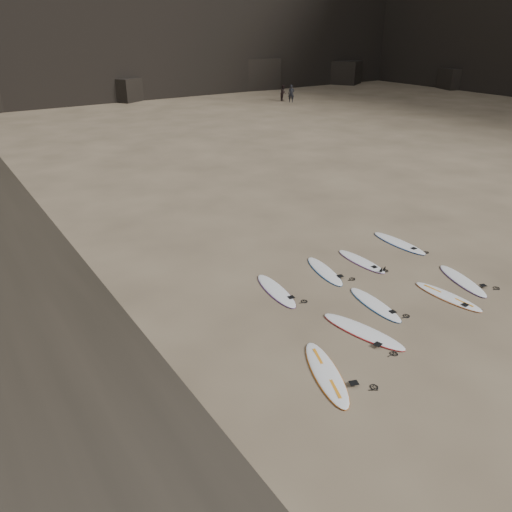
{
  "coord_description": "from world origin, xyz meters",
  "views": [
    {
      "loc": [
        -10.76,
        -8.3,
        7.73
      ],
      "look_at": [
        -3.46,
        2.65,
        1.5
      ],
      "focal_mm": 35.0,
      "sensor_mm": 36.0,
      "label": 1
    }
  ],
  "objects_px": {
    "surfboard_1": "(363,331)",
    "surfboard_8": "(399,243)",
    "surfboard_5": "(276,290)",
    "person_b": "(283,93)",
    "person_a": "(291,94)",
    "surfboard_2": "(375,304)",
    "surfboard_7": "(361,261)",
    "surfboard_6": "(324,271)",
    "surfboard_4": "(462,280)",
    "surfboard_0": "(326,373)",
    "surfboard_3": "(448,296)"
  },
  "relations": [
    {
      "from": "surfboard_1",
      "to": "surfboard_8",
      "type": "height_order",
      "value": "surfboard_1"
    },
    {
      "from": "surfboard_5",
      "to": "person_b",
      "type": "distance_m",
      "value": 41.19
    },
    {
      "from": "person_a",
      "to": "surfboard_2",
      "type": "bearing_deg",
      "value": -81.8
    },
    {
      "from": "surfboard_1",
      "to": "surfboard_5",
      "type": "relative_size",
      "value": 1.09
    },
    {
      "from": "surfboard_7",
      "to": "surfboard_8",
      "type": "distance_m",
      "value": 2.35
    },
    {
      "from": "surfboard_6",
      "to": "person_b",
      "type": "bearing_deg",
      "value": 68.82
    },
    {
      "from": "surfboard_2",
      "to": "person_a",
      "type": "height_order",
      "value": "person_a"
    },
    {
      "from": "surfboard_4",
      "to": "person_b",
      "type": "xyz_separation_m",
      "value": [
        19.24,
        35.8,
        0.76
      ]
    },
    {
      "from": "surfboard_0",
      "to": "person_b",
      "type": "height_order",
      "value": "person_b"
    },
    {
      "from": "surfboard_5",
      "to": "surfboard_7",
      "type": "xyz_separation_m",
      "value": [
        3.73,
        0.04,
        -0.0
      ]
    },
    {
      "from": "surfboard_3",
      "to": "surfboard_4",
      "type": "bearing_deg",
      "value": 13.48
    },
    {
      "from": "surfboard_4",
      "to": "surfboard_7",
      "type": "relative_size",
      "value": 1.04
    },
    {
      "from": "surfboard_8",
      "to": "surfboard_4",
      "type": "bearing_deg",
      "value": -99.83
    },
    {
      "from": "surfboard_3",
      "to": "surfboard_5",
      "type": "height_order",
      "value": "surfboard_5"
    },
    {
      "from": "surfboard_2",
      "to": "surfboard_7",
      "type": "bearing_deg",
      "value": 60.34
    },
    {
      "from": "surfboard_0",
      "to": "surfboard_1",
      "type": "relative_size",
      "value": 1.0
    },
    {
      "from": "surfboard_0",
      "to": "surfboard_5",
      "type": "xyz_separation_m",
      "value": [
        1.37,
        3.97,
        -0.0
      ]
    },
    {
      "from": "surfboard_2",
      "to": "surfboard_8",
      "type": "height_order",
      "value": "surfboard_8"
    },
    {
      "from": "surfboard_3",
      "to": "surfboard_2",
      "type": "bearing_deg",
      "value": 153.67
    },
    {
      "from": "surfboard_5",
      "to": "surfboard_8",
      "type": "distance_m",
      "value": 6.08
    },
    {
      "from": "surfboard_0",
      "to": "person_a",
      "type": "distance_m",
      "value": 44.12
    },
    {
      "from": "surfboard_0",
      "to": "surfboard_2",
      "type": "distance_m",
      "value": 3.73
    },
    {
      "from": "person_a",
      "to": "person_b",
      "type": "distance_m",
      "value": 1.36
    },
    {
      "from": "surfboard_0",
      "to": "surfboard_1",
      "type": "bearing_deg",
      "value": 43.29
    },
    {
      "from": "surfboard_2",
      "to": "surfboard_1",
      "type": "bearing_deg",
      "value": -140.61
    },
    {
      "from": "surfboard_4",
      "to": "surfboard_1",
      "type": "bearing_deg",
      "value": -157.84
    },
    {
      "from": "surfboard_4",
      "to": "person_b",
      "type": "distance_m",
      "value": 40.65
    },
    {
      "from": "surfboard_2",
      "to": "surfboard_3",
      "type": "distance_m",
      "value": 2.4
    },
    {
      "from": "surfboard_5",
      "to": "surfboard_0",
      "type": "bearing_deg",
      "value": -100.53
    },
    {
      "from": "surfboard_7",
      "to": "surfboard_8",
      "type": "height_order",
      "value": "surfboard_8"
    },
    {
      "from": "surfboard_0",
      "to": "person_a",
      "type": "relative_size",
      "value": 1.5
    },
    {
      "from": "surfboard_6",
      "to": "surfboard_4",
      "type": "bearing_deg",
      "value": -29.21
    },
    {
      "from": "surfboard_2",
      "to": "surfboard_7",
      "type": "height_order",
      "value": "same"
    },
    {
      "from": "surfboard_7",
      "to": "person_b",
      "type": "distance_m",
      "value": 39.03
    },
    {
      "from": "surfboard_2",
      "to": "surfboard_8",
      "type": "relative_size",
      "value": 0.9
    },
    {
      "from": "surfboard_4",
      "to": "surfboard_7",
      "type": "height_order",
      "value": "surfboard_4"
    },
    {
      "from": "surfboard_3",
      "to": "surfboard_5",
      "type": "relative_size",
      "value": 0.97
    },
    {
      "from": "surfboard_1",
      "to": "surfboard_3",
      "type": "bearing_deg",
      "value": -13.84
    },
    {
      "from": "surfboard_0",
      "to": "person_a",
      "type": "xyz_separation_m",
      "value": [
        26.07,
        35.58,
        0.81
      ]
    },
    {
      "from": "surfboard_1",
      "to": "surfboard_4",
      "type": "xyz_separation_m",
      "value": [
        4.81,
        0.33,
        -0.0
      ]
    },
    {
      "from": "surfboard_1",
      "to": "surfboard_2",
      "type": "distance_m",
      "value": 1.57
    },
    {
      "from": "surfboard_2",
      "to": "surfboard_3",
      "type": "relative_size",
      "value": 0.98
    },
    {
      "from": "surfboard_1",
      "to": "surfboard_2",
      "type": "xyz_separation_m",
      "value": [
        1.33,
        0.84,
        -0.01
      ]
    },
    {
      "from": "surfboard_0",
      "to": "surfboard_8",
      "type": "bearing_deg",
      "value": 51.91
    },
    {
      "from": "surfboard_2",
      "to": "person_a",
      "type": "distance_m",
      "value": 40.85
    },
    {
      "from": "surfboard_8",
      "to": "person_b",
      "type": "bearing_deg",
      "value": 61.02
    },
    {
      "from": "surfboard_2",
      "to": "surfboard_6",
      "type": "height_order",
      "value": "same"
    },
    {
      "from": "surfboard_0",
      "to": "person_b",
      "type": "xyz_separation_m",
      "value": [
        26.07,
        36.93,
        0.76
      ]
    },
    {
      "from": "surfboard_3",
      "to": "surfboard_8",
      "type": "xyz_separation_m",
      "value": [
        1.87,
        3.63,
        0.0
      ]
    },
    {
      "from": "surfboard_0",
      "to": "person_b",
      "type": "relative_size",
      "value": 1.6
    }
  ]
}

